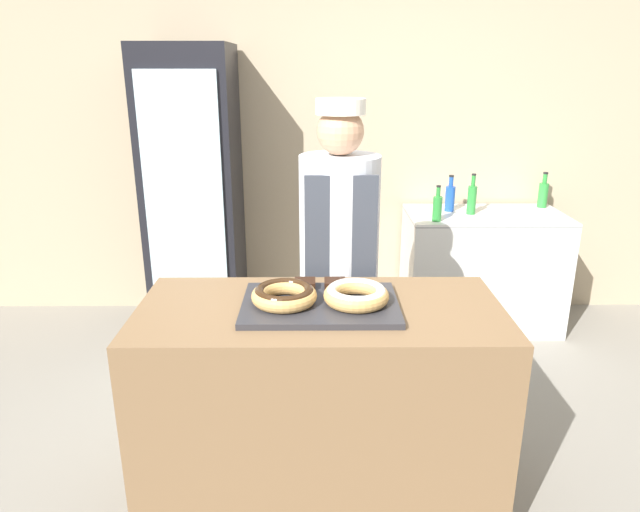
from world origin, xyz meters
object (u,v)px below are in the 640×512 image
Objects in this scene: donut_chocolate_glaze at (284,294)px; chest_freezer at (481,269)px; beverage_fridge at (194,194)px; bottle_green_b_b at (543,194)px; bottle_green_b at (472,198)px; donut_light_glaze at (356,294)px; bottle_blue at (450,197)px; serving_tray at (320,305)px; baker_person at (339,264)px; bottle_green at (437,207)px; brownie_back_right at (335,284)px; brownie_back_left at (305,284)px.

donut_chocolate_glaze is 2.28m from chest_freezer.
beverage_fridge reaches higher than donut_chocolate_glaze.
bottle_green_b is at bearing -160.97° from bottle_green_b_b.
beverage_fridge is at bearing 119.13° from donut_light_glaze.
donut_chocolate_glaze is 2.15m from bottle_blue.
bottle_green_b is at bearing -34.16° from bottle_blue.
serving_tray is 0.37× the size of baker_person.
bottle_green is at bearing -117.66° from bottle_blue.
brownie_back_right is 0.34× the size of bottle_blue.
serving_tray is 0.17m from brownie_back_right.
baker_person is (0.03, 0.44, -0.07)m from brownie_back_right.
donut_light_glaze is 2.47m from bottle_green_b_b.
brownie_back_left reaches higher than serving_tray.
serving_tray is at bearing -112.19° from brownie_back_right.
baker_person is 1.52m from bottle_green_b.
baker_person is 0.86× the size of beverage_fridge.
bottle_green_b_b is (1.48, 1.97, -0.03)m from donut_light_glaze.
bottle_green_b is at bearing 50.80° from baker_person.
donut_chocolate_glaze is 1.07× the size of bottle_green.
bottle_green_b_b is at bearing 4.42° from beverage_fridge.
bottle_green_b_b is at bearing 8.75° from bottle_blue.
bottle_green_b_b is (0.45, 0.18, 0.51)m from chest_freezer.
bottle_green_b_b is at bearing 47.00° from brownie_back_left.
bottle_green reaches higher than serving_tray.
bottle_green_b is 1.10× the size of bottle_blue.
chest_freezer is 0.71m from bottle_green_b_b.
brownie_back_left is 0.05× the size of baker_person.
donut_chocolate_glaze reaches higher than serving_tray.
bottle_blue is at bearing 62.34° from bottle_green.
beverage_fridge reaches higher than bottle_green.
donut_light_glaze is 2.96× the size of brownie_back_right.
donut_light_glaze reaches higher than chest_freezer.
bottle_green is at bearing 63.22° from brownie_back_right.
beverage_fridge is at bearing 116.08° from brownie_back_left.
brownie_back_left is at bearing -120.18° from bottle_blue.
bottle_blue is (0.78, 1.86, -0.03)m from donut_light_glaze.
beverage_fridge is at bearing 128.85° from baker_person.
bottle_green reaches higher than brownie_back_left.
donut_chocolate_glaze is at bearing 180.00° from donut_light_glaze.
baker_person is at bearing -51.15° from beverage_fridge.
brownie_back_right is 1.59m from bottle_green.
donut_chocolate_glaze is 0.15× the size of baker_person.
bottle_green is 0.94× the size of bottle_blue.
bottle_green is 0.31m from bottle_blue.
donut_chocolate_glaze is 1.00× the size of donut_light_glaze.
donut_chocolate_glaze is 2.14m from bottle_green_b.
serving_tray is at bearing -120.89° from bottle_green_b.
bottle_green_b is (1.12, 1.61, -0.00)m from brownie_back_left.
bottle_blue reaches higher than chest_freezer.
brownie_back_right is 1.89m from bottle_green_b.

